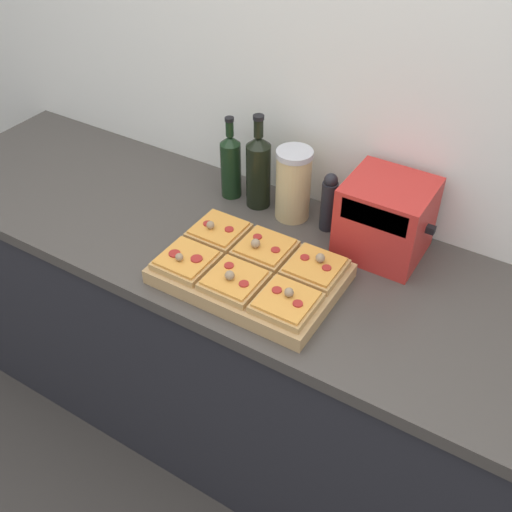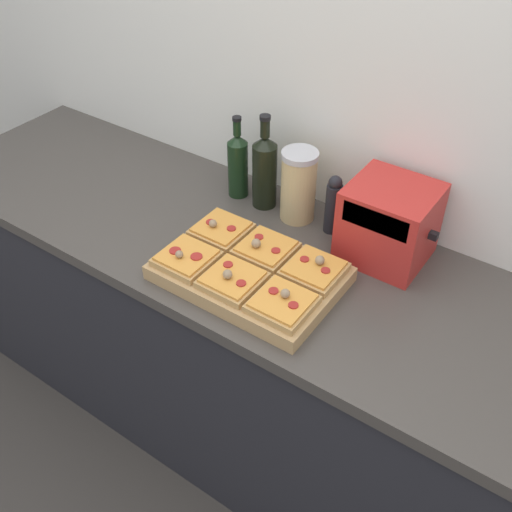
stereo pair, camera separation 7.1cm
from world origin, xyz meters
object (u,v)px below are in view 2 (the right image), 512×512
wine_bottle (265,170)px  pepper_mill (333,205)px  cutting_board (250,273)px  toaster_oven (389,223)px  olive_oil_bottle (238,164)px  grain_jar_tall (298,186)px

wine_bottle → pepper_mill: (0.25, -0.00, -0.03)m
pepper_mill → cutting_board: bearing=-102.6°
cutting_board → toaster_oven: 0.41m
cutting_board → olive_oil_bottle: olive_oil_bottle is taller
olive_oil_bottle → pepper_mill: (0.35, -0.00, -0.02)m
cutting_board → grain_jar_tall: grain_jar_tall is taller
cutting_board → wine_bottle: 0.39m
olive_oil_bottle → wine_bottle: 0.10m
grain_jar_tall → toaster_oven: bearing=-3.0°
grain_jar_tall → cutting_board: bearing=-81.4°
wine_bottle → toaster_oven: 0.43m
wine_bottle → toaster_oven: bearing=-2.1°
cutting_board → pepper_mill: size_ratio=2.54×
toaster_oven → wine_bottle: bearing=177.9°
wine_bottle → pepper_mill: wine_bottle is taller
toaster_oven → cutting_board: bearing=-129.6°
grain_jar_tall → pepper_mill: size_ratio=1.20×
cutting_board → grain_jar_tall: bearing=98.6°
olive_oil_bottle → grain_jar_tall: size_ratio=1.20×
cutting_board → toaster_oven: (0.26, 0.31, 0.09)m
olive_oil_bottle → pepper_mill: olive_oil_bottle is taller
wine_bottle → olive_oil_bottle: bearing=-180.0°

